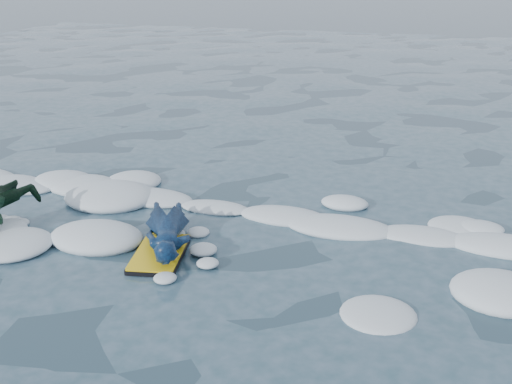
% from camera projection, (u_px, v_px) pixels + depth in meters
% --- Properties ---
extents(ground, '(120.00, 120.00, 0.00)m').
position_uv_depth(ground, '(204.00, 264.00, 6.96)').
color(ground, '#1B2D42').
rests_on(ground, ground).
extents(foam_band, '(12.00, 3.10, 0.30)m').
position_uv_depth(foam_band, '(234.00, 227.00, 7.89)').
color(foam_band, silver).
rests_on(foam_band, ground).
extents(prone_woman_unit, '(1.05, 1.55, 0.37)m').
position_uv_depth(prone_woman_unit, '(167.00, 234.00, 7.26)').
color(prone_woman_unit, black).
rests_on(prone_woman_unit, ground).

